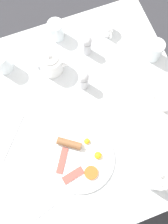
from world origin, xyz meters
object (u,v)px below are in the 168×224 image
at_px(teapot_far, 51,63).
at_px(teacup_with_saucer_left, 165,102).
at_px(creamer_jug, 107,28).
at_px(salt_grinder, 87,45).
at_px(water_glass_tall, 2,63).
at_px(pepper_grinder, 84,80).
at_px(wine_glass_spare, 56,30).
at_px(knife_by_plate, 13,137).
at_px(teapot_near, 157,177).
at_px(water_glass_short, 154,51).
at_px(breakfast_plate, 80,157).
at_px(fork_by_plate, 42,213).

relative_size(teapot_far, teacup_with_saucer_left, 1.24).
bearing_deg(creamer_jug, salt_grinder, -62.07).
distance_m(water_glass_tall, pepper_grinder, 0.37).
height_order(teacup_with_saucer_left, wine_glass_spare, wine_glass_spare).
bearing_deg(knife_by_plate, salt_grinder, 121.72).
relative_size(teapot_near, creamer_jug, 2.10).
distance_m(pepper_grinder, knife_by_plate, 0.38).
xyz_separation_m(water_glass_tall, pepper_grinder, (0.21, 0.31, 0.00)).
distance_m(teapot_near, water_glass_tall, 0.80).
height_order(teacup_with_saucer_left, salt_grinder, salt_grinder).
bearing_deg(teapot_far, teapot_near, -38.96).
bearing_deg(water_glass_tall, teapot_near, 32.36).
bearing_deg(wine_glass_spare, teapot_near, 11.71).
height_order(teapot_far, salt_grinder, teapot_far).
bearing_deg(water_glass_tall, water_glass_short, 74.71).
xyz_separation_m(breakfast_plate, wine_glass_spare, (-0.58, 0.10, 0.04)).
relative_size(water_glass_tall, salt_grinder, 0.97).
bearing_deg(knife_by_plate, creamer_jug, 120.90).
xyz_separation_m(teapot_near, teapot_far, (-0.60, -0.23, 0.00)).
height_order(teapot_near, salt_grinder, teapot_near).
bearing_deg(knife_by_plate, teapot_far, 133.76).
bearing_deg(water_glass_short, teacup_with_saucer_left, -11.92).
bearing_deg(teapot_far, creamer_jug, 46.58).
height_order(breakfast_plate, fork_by_plate, breakfast_plate).
bearing_deg(teapot_far, fork_by_plate, -82.08).
relative_size(breakfast_plate, salt_grinder, 2.53).
relative_size(water_glass_short, wine_glass_spare, 1.04).
xyz_separation_m(teacup_with_saucer_left, salt_grinder, (-0.36, -0.22, 0.03)).
xyz_separation_m(teapot_near, pepper_grinder, (-0.47, -0.12, 0.01)).
xyz_separation_m(wine_glass_spare, pepper_grinder, (0.28, 0.03, 0.01)).
bearing_deg(teacup_with_saucer_left, creamer_jug, -166.81).
bearing_deg(teapot_near, salt_grinder, -14.64).
distance_m(water_glass_tall, creamer_jug, 0.50).
bearing_deg(creamer_jug, breakfast_plate, -32.12).
bearing_deg(water_glass_short, salt_grinder, -115.02).
xyz_separation_m(breakfast_plate, teacup_with_saucer_left, (-0.09, 0.42, 0.02)).
bearing_deg(teacup_with_saucer_left, knife_by_plate, -97.77).
relative_size(creamer_jug, salt_grinder, 0.80).
bearing_deg(salt_grinder, breakfast_plate, -23.86).
relative_size(breakfast_plate, pepper_grinder, 2.53).
bearing_deg(water_glass_short, water_glass_tall, -105.29).
height_order(teapot_near, teapot_far, same).
distance_m(teapot_near, wine_glass_spare, 0.77).
bearing_deg(wine_glass_spare, salt_grinder, 39.44).
relative_size(teapot_near, salt_grinder, 1.69).
relative_size(salt_grinder, knife_by_plate, 0.64).
distance_m(water_glass_short, knife_by_plate, 0.72).
xyz_separation_m(breakfast_plate, fork_by_plate, (0.15, -0.21, -0.01)).
relative_size(teapot_far, knife_by_plate, 1.01).
distance_m(pepper_grinder, salt_grinder, 0.17).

